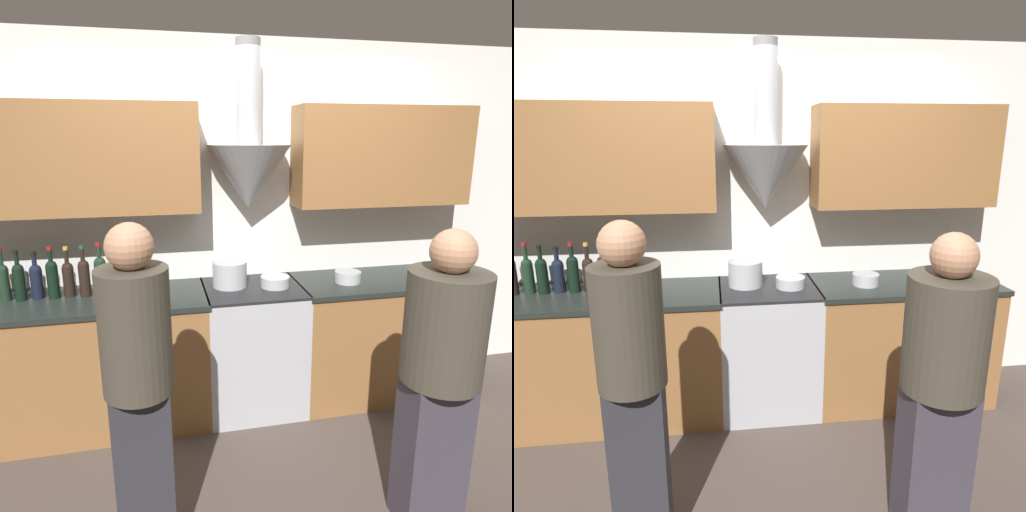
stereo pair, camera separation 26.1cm
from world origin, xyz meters
TOP-DOWN VIEW (x-y plane):
  - ground_plane at (0.00, 0.00)m, footprint 12.00×12.00m
  - wall_back at (-0.05, 0.59)m, footprint 8.40×0.58m
  - counter_left at (-1.11, 0.33)m, footprint 1.56×0.62m
  - counter_right at (0.99, 0.33)m, footprint 1.32×0.62m
  - stove_range at (0.00, 0.33)m, footprint 0.69×0.60m
  - wine_bottle_2 at (-1.61, 0.41)m, footprint 0.07×0.07m
  - wine_bottle_3 at (-1.51, 0.39)m, footprint 0.07×0.07m
  - wine_bottle_4 at (-1.41, 0.41)m, footprint 0.08×0.08m
  - wine_bottle_5 at (-1.31, 0.39)m, footprint 0.07×0.07m
  - wine_bottle_6 at (-1.22, 0.40)m, footprint 0.07×0.07m
  - wine_bottle_7 at (-1.12, 0.39)m, footprint 0.07×0.07m
  - wine_bottle_8 at (-1.01, 0.39)m, footprint 0.08×0.08m
  - stock_pot at (-0.15, 0.39)m, footprint 0.24×0.24m
  - mixing_bowl at (0.15, 0.31)m, footprint 0.20×0.20m
  - orange_fruit at (1.38, 0.23)m, footprint 0.08×0.08m
  - saucepan at (0.69, 0.29)m, footprint 0.19×0.19m
  - person_foreground_left at (-0.75, -0.80)m, footprint 0.30×0.30m
  - person_foreground_right at (0.66, -0.90)m, footprint 0.38×0.38m

SIDE VIEW (x-z plane):
  - ground_plane at x=0.00m, z-range 0.00..0.00m
  - counter_left at x=-1.11m, z-range 0.00..0.92m
  - counter_right at x=0.99m, z-range 0.00..0.92m
  - stove_range at x=0.00m, z-range 0.00..0.92m
  - person_foreground_right at x=0.66m, z-range 0.07..1.61m
  - person_foreground_left at x=-0.75m, z-range 0.09..1.70m
  - mixing_bowl at x=0.15m, z-range 0.92..0.99m
  - saucepan at x=0.69m, z-range 0.92..1.00m
  - orange_fruit at x=1.38m, z-range 0.92..1.00m
  - stock_pot at x=-0.15m, z-range 0.92..1.10m
  - wine_bottle_4 at x=-1.41m, z-range 0.89..1.20m
  - wine_bottle_6 at x=-1.22m, z-range 0.88..1.22m
  - wine_bottle_2 at x=-1.61m, z-range 0.88..1.23m
  - wine_bottle_3 at x=-1.51m, z-range 0.89..1.22m
  - wine_bottle_7 at x=-1.12m, z-range 0.89..1.23m
  - wine_bottle_5 at x=-1.31m, z-range 0.89..1.23m
  - wine_bottle_8 at x=-1.01m, z-range 0.89..1.24m
  - wall_back at x=-0.05m, z-range 0.18..2.78m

